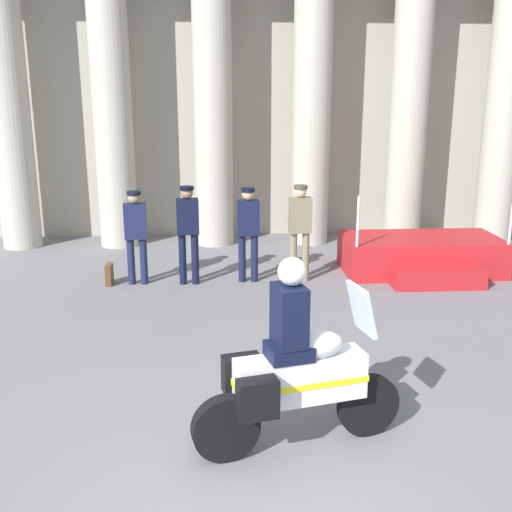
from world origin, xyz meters
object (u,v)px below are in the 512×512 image
officer_in_row_3 (300,225)px  motorcycle_with_rider (293,372)px  reviewing_stand (422,256)px  briefcase_on_ground (109,274)px  officer_in_row_0 (136,230)px  officer_in_row_1 (188,227)px  officer_in_row_2 (248,227)px

officer_in_row_3 → motorcycle_with_rider: motorcycle_with_rider is taller
reviewing_stand → briefcase_on_ground: (-5.73, -0.37, -0.14)m
officer_in_row_0 → briefcase_on_ground: size_ratio=4.60×
officer_in_row_1 → officer_in_row_2: (1.05, 0.08, -0.03)m
briefcase_on_ground → reviewing_stand: bearing=3.7°
reviewing_stand → officer_in_row_3: officer_in_row_3 is taller
officer_in_row_1 → motorcycle_with_rider: motorcycle_with_rider is taller
officer_in_row_2 → officer_in_row_3: bearing=174.1°
reviewing_stand → briefcase_on_ground: 5.74m
officer_in_row_2 → briefcase_on_ground: 2.59m
reviewing_stand → officer_in_row_0: size_ratio=1.75×
officer_in_row_0 → officer_in_row_1: size_ratio=0.95×
officer_in_row_2 → motorcycle_with_rider: size_ratio=0.82×
officer_in_row_2 → briefcase_on_ground: bearing=-3.6°
motorcycle_with_rider → briefcase_on_ground: 5.92m
briefcase_on_ground → officer_in_row_0: bearing=0.2°
motorcycle_with_rider → reviewing_stand: bearing=47.5°
reviewing_stand → officer_in_row_2: officer_in_row_2 is taller
officer_in_row_2 → officer_in_row_3: officer_in_row_3 is taller
reviewing_stand → officer_in_row_0: (-5.23, -0.37, 0.66)m
officer_in_row_2 → officer_in_row_3: size_ratio=0.97×
officer_in_row_1 → officer_in_row_3: bearing=177.4°
officer_in_row_2 → motorcycle_with_rider: bearing=87.6°
officer_in_row_3 → motorcycle_with_rider: 5.32m
officer_in_row_2 → officer_in_row_3: 0.91m
reviewing_stand → officer_in_row_1: size_ratio=1.67×
reviewing_stand → officer_in_row_3: bearing=-171.0°
officer_in_row_3 → briefcase_on_ground: 3.47m
officer_in_row_1 → officer_in_row_2: 1.05m
motorcycle_with_rider → briefcase_on_ground: motorcycle_with_rider is taller
officer_in_row_1 → briefcase_on_ground: officer_in_row_1 is taller
officer_in_row_0 → motorcycle_with_rider: (2.12, -5.27, -0.18)m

